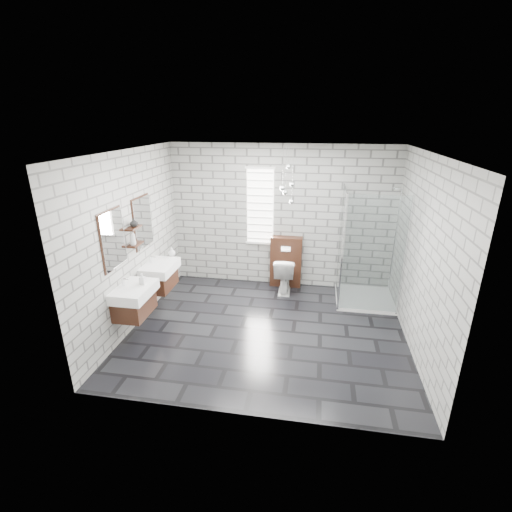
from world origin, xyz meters
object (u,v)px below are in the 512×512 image
(cistern_panel, at_px, (286,262))
(shower_enclosure, at_px, (361,277))
(vanity_left, at_px, (132,292))
(toilet, at_px, (284,274))
(vanity_right, at_px, (158,269))

(cistern_panel, height_order, shower_enclosure, shower_enclosure)
(vanity_left, distance_m, cistern_panel, 3.04)
(shower_enclosure, relative_size, toilet, 2.98)
(cistern_panel, height_order, toilet, cistern_panel)
(toilet, bearing_deg, vanity_right, 26.12)
(vanity_left, bearing_deg, shower_enclosure, 26.83)
(vanity_right, height_order, shower_enclosure, shower_enclosure)
(vanity_right, relative_size, cistern_panel, 1.57)
(vanity_left, bearing_deg, vanity_right, 90.00)
(vanity_right, relative_size, shower_enclosure, 0.77)
(vanity_left, xyz_separation_m, cistern_panel, (2.03, 2.24, -0.26))
(cistern_panel, distance_m, shower_enclosure, 1.47)
(vanity_right, xyz_separation_m, toilet, (2.03, 1.08, -0.42))
(shower_enclosure, bearing_deg, vanity_right, -166.59)
(shower_enclosure, bearing_deg, toilet, 169.02)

